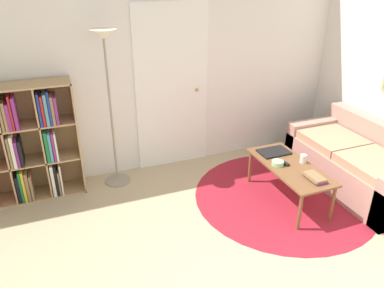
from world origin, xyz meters
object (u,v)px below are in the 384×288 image
Objects in this scene: coffee_table at (290,169)px; floor_lamp at (106,64)px; couch at (359,164)px; bookshelf at (19,145)px; laptop at (274,152)px; bowl at (278,163)px; cup at (303,159)px.

floor_lamp is at bearing 147.02° from coffee_table.
bookshelf is at bearing 162.43° from couch.
bookshelf is 0.79× the size of couch.
bowl reaches higher than laptop.
floor_lamp reaches higher than cup.
laptop reaches higher than coffee_table.
bookshelf is 3.75× the size of laptop.
bowl is (-0.12, -0.26, 0.01)m from laptop.
couch reaches higher than bowl.
couch is 4.74× the size of laptop.
cup is (0.28, -0.05, 0.02)m from bowl.
bowl reaches higher than coffee_table.
laptop is at bearing 159.71° from couch.
cup is at bearing -10.63° from bowl.
bowl is (-1.07, 0.09, 0.19)m from couch.
floor_lamp reaches higher than coffee_table.
coffee_table is 3.07× the size of laptop.
couch is 1.54× the size of coffee_table.
couch is 12.60× the size of bowl.
bookshelf reaches higher than bowl.
bookshelf is at bearing 158.55° from cup.
coffee_table is at bearing 178.36° from couch.
floor_lamp is 2.24m from coffee_table.
bookshelf is 3.03m from cup.
floor_lamp reaches higher than laptop.
floor_lamp is at bearing 149.62° from cup.
laptop is at bearing 65.21° from bowl.
couch reaches higher than laptop.
bookshelf reaches higher than cup.
bowl is at bearing -22.58° from bookshelf.
cup reaches higher than bowl.
coffee_table is 8.16× the size of bowl.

